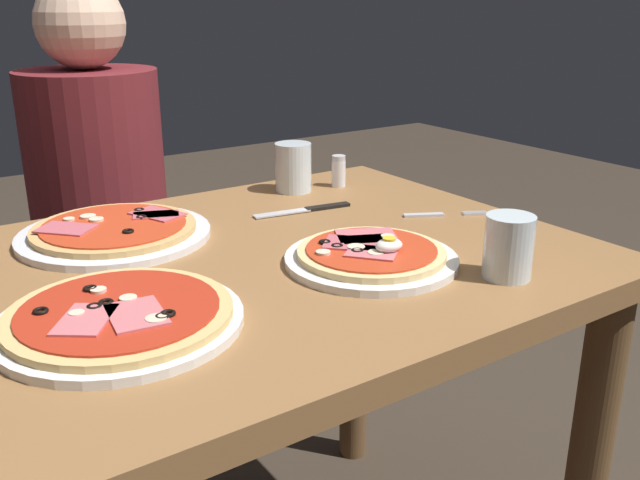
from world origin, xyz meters
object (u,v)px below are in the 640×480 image
fork (439,215)px  knife (309,209)px  diner_person (104,243)px  water_glass_near (293,171)px  dining_table (259,333)px  pizza_across_left (115,231)px  water_glass_far (508,251)px  pizza_across_right (120,317)px  salt_shaker (339,171)px  pizza_foreground (371,256)px

fork → knife: 0.24m
fork → diner_person: size_ratio=0.12×
water_glass_near → dining_table: bearing=-130.9°
pizza_across_left → water_glass_near: (0.41, 0.08, 0.03)m
dining_table → water_glass_far: 0.42m
pizza_across_right → water_glass_near: 0.66m
pizza_across_left → pizza_across_right: same height
knife → water_glass_far: bearing=-83.1°
salt_shaker → dining_table: bearing=-142.6°
pizza_foreground → salt_shaker: (0.23, 0.40, 0.02)m
pizza_across_left → knife: size_ratio=1.63×
water_glass_far → salt_shaker: 0.56m
fork → diner_person: bearing=118.2°
fork → water_glass_near: bearing=113.2°
pizza_across_right → water_glass_far: size_ratio=3.26×
salt_shaker → pizza_foreground: bearing=-119.7°
pizza_across_left → salt_shaker: 0.51m
knife → pizza_across_right: bearing=-149.4°
water_glass_near → salt_shaker: bearing=-12.8°
water_glass_near → knife: water_glass_near is taller
water_glass_far → fork: 0.30m
dining_table → water_glass_far: water_glass_far is taller
salt_shaker → diner_person: (-0.37, 0.47, -0.23)m
dining_table → salt_shaker: (0.36, 0.27, 0.17)m
water_glass_near → knife: (-0.05, -0.14, -0.04)m
water_glass_far → fork: bearing=65.0°
water_glass_near → knife: 0.15m
pizza_foreground → diner_person: size_ratio=0.22×
pizza_across_right → water_glass_near: water_glass_near is taller
pizza_foreground → fork: (0.25, 0.12, -0.01)m
water_glass_far → knife: (-0.05, 0.44, -0.04)m
fork → water_glass_far: bearing=-115.0°
pizza_across_right → diner_person: (0.24, 0.86, -0.20)m
pizza_across_right → knife: 0.54m
dining_table → pizza_across_right: size_ratio=3.37×
pizza_across_left → fork: bearing=-22.0°
fork → pizza_across_left: bearing=158.0°
pizza_across_right → dining_table: bearing=24.1°
pizza_foreground → salt_shaker: size_ratio=3.95×
salt_shaker → pizza_across_right: bearing=-147.7°
fork → salt_shaker: 0.28m
salt_shaker → diner_person: diner_person is taller
pizza_foreground → water_glass_far: (0.13, -0.15, 0.03)m
pizza_foreground → pizza_across_right: 0.39m
water_glass_far → diner_person: bearing=105.1°
pizza_foreground → knife: size_ratio=1.35×
pizza_across_left → dining_table: bearing=-54.1°
dining_table → water_glass_near: bearing=49.1°
pizza_foreground → salt_shaker: 0.46m
water_glass_far → salt_shaker: bearing=79.8°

